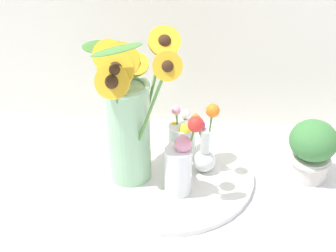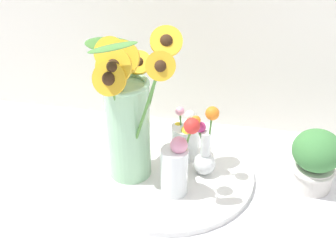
# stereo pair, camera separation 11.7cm
# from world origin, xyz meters

# --- Properties ---
(ground_plane) EXTENTS (6.00, 6.00, 0.00)m
(ground_plane) POSITION_xyz_m (0.00, 0.00, 0.00)
(ground_plane) COLOR silver
(serving_tray) EXTENTS (0.46, 0.46, 0.02)m
(serving_tray) POSITION_xyz_m (0.01, 0.07, 0.01)
(serving_tray) COLOR white
(serving_tray) RESTS_ON ground_plane
(mason_jar_sunflowers) EXTENTS (0.26, 0.24, 0.41)m
(mason_jar_sunflowers) POSITION_xyz_m (-0.08, 0.04, 0.19)
(mason_jar_sunflowers) COLOR #99CC9E
(mason_jar_sunflowers) RESTS_ON serving_tray
(vase_small_center) EXTENTS (0.09, 0.07, 0.21)m
(vase_small_center) POSITION_xyz_m (0.05, -0.01, 0.10)
(vase_small_center) COLOR white
(vase_small_center) RESTS_ON serving_tray
(vase_bulb_right) EXTENTS (0.07, 0.06, 0.21)m
(vase_bulb_right) POSITION_xyz_m (0.11, 0.08, 0.09)
(vase_bulb_right) COLOR white
(vase_bulb_right) RESTS_ON serving_tray
(vase_small_back) EXTENTS (0.08, 0.09, 0.15)m
(vase_small_back) POSITION_xyz_m (0.04, 0.15, 0.07)
(vase_small_back) COLOR white
(vase_small_back) RESTS_ON serving_tray
(potted_plant) EXTENTS (0.12, 0.12, 0.17)m
(potted_plant) POSITION_xyz_m (0.38, 0.10, 0.09)
(potted_plant) COLOR beige
(potted_plant) RESTS_ON ground_plane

